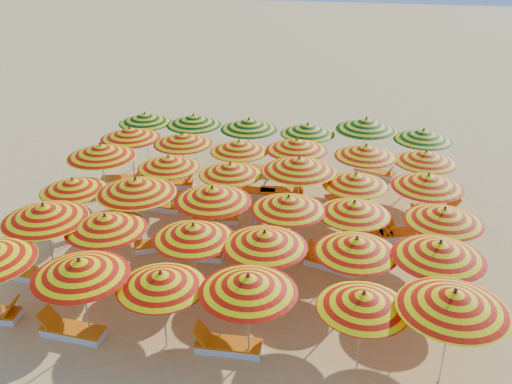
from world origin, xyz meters
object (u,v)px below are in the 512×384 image
umbrella_13 (136,186)px  lounger_14 (123,179)px  beachgoer_a (258,226)px  umbrella_14 (212,194)px  umbrella_2 (161,280)px  umbrella_25 (183,139)px  umbrella_3 (248,284)px  umbrella_4 (364,300)px  umbrella_31 (194,120)px  lounger_10 (161,206)px  lounger_20 (263,169)px  lounger_5 (373,306)px  umbrella_35 (423,135)px  beachgoer_b (256,251)px  umbrella_22 (356,180)px  lounger_18 (348,198)px  umbrella_21 (299,164)px  umbrella_18 (101,151)px  lounger_21 (376,173)px  umbrella_8 (194,232)px  lounger_16 (252,192)px  lounger_3 (39,276)px  umbrella_28 (366,151)px  lounger_6 (97,234)px  lounger_4 (95,279)px  umbrella_17 (444,215)px  umbrella_12 (73,185)px  umbrella_10 (357,245)px  umbrella_33 (308,129)px  lounger_12 (369,233)px  lounger_19 (436,209)px  umbrella_29 (426,157)px  lounger_9 (330,263)px  lounger_15 (174,183)px  umbrella_19 (169,162)px  umbrella_32 (249,124)px  lounger_1 (71,330)px  umbrella_5 (454,300)px  umbrella_15 (289,203)px  lounger_2 (227,345)px  lounger_11 (214,218)px  umbrella_27 (297,145)px  umbrella_34 (366,124)px  umbrella_26 (239,146)px  umbrella_24 (130,133)px  umbrella_16 (354,208)px  lounger_13 (402,234)px  umbrella_1 (80,268)px

umbrella_13 → lounger_14: bearing=118.4°
beachgoer_a → umbrella_14: bearing=-142.8°
umbrella_2 → umbrella_25: size_ratio=0.92×
umbrella_3 → umbrella_4: 2.72m
umbrella_31 → lounger_10: 4.62m
lounger_20 → umbrella_25: bearing=-142.3°
umbrella_2 → lounger_5: umbrella_2 is taller
umbrella_35 → beachgoer_b: bearing=-126.5°
umbrella_22 → lounger_18: size_ratio=1.47×
umbrella_21 → lounger_18: bearing=51.8°
umbrella_18 → umbrella_22: size_ratio=1.23×
lounger_21 → beachgoer_b: bearing=-95.3°
umbrella_8 → lounger_16: (0.38, 6.84, -2.01)m
lounger_3 → beachgoer_a: (6.27, 3.15, 0.63)m
umbrella_28 → lounger_10: umbrella_28 is taller
lounger_6 → umbrella_28: bearing=-140.4°
umbrella_4 → umbrella_13: bearing=149.1°
umbrella_8 → lounger_4: 3.79m
umbrella_17 → umbrella_21: umbrella_21 is taller
lounger_10 → umbrella_12: bearing=-125.0°
umbrella_25 → lounger_18: bearing=0.3°
umbrella_3 → lounger_6: (-6.32, 4.88, -2.09)m
umbrella_10 → umbrella_18: bearing=153.5°
umbrella_33 → umbrella_35: (4.64, -0.05, 0.06)m
lounger_12 → lounger_19: (2.48, 2.31, 0.00)m
umbrella_10 → umbrella_29: size_ratio=0.95×
lounger_9 → lounger_15: (-6.71, 4.83, 0.00)m
umbrella_35 → umbrella_19: bearing=-155.1°
umbrella_32 → umbrella_35: (7.10, 0.10, -0.05)m
lounger_1 → lounger_19: bearing=-134.0°
umbrella_14 → lounger_19: umbrella_14 is taller
umbrella_5 → umbrella_25: 12.97m
lounger_3 → lounger_9: same height
umbrella_5 → lounger_6: 12.23m
umbrella_15 → lounger_2: size_ratio=1.56×
umbrella_35 → lounger_11: bearing=-148.2°
umbrella_27 → umbrella_34: 3.52m
umbrella_33 → beachgoer_a: 6.31m
umbrella_34 → lounger_19: size_ratio=1.86×
lounger_4 → lounger_21: 12.78m
umbrella_26 → umbrella_34: bearing=29.2°
umbrella_31 → umbrella_34: 7.27m
umbrella_17 → umbrella_33: 8.35m
umbrella_24 → umbrella_16: bearing=-27.4°
umbrella_33 → lounger_13: 6.33m
umbrella_14 → lounger_10: bearing=134.3°
lounger_1 → umbrella_27: bearing=-112.8°
umbrella_29 → lounger_3: 13.88m
umbrella_1 → lounger_15: bearing=94.4°
umbrella_28 → lounger_4: size_ratio=1.61×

